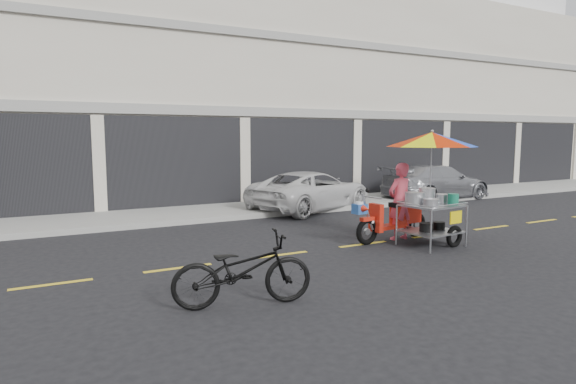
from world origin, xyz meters
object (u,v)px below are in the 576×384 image
silver_pickup (436,182)px  near_bicycle (243,270)px  food_vendor_rig (419,172)px  white_pickup (311,191)px

silver_pickup → near_bicycle: size_ratio=2.31×
near_bicycle → food_vendor_rig: (4.85, 1.84, 1.03)m
white_pickup → near_bicycle: bearing=122.5°
food_vendor_rig → silver_pickup: bearing=36.4°
white_pickup → silver_pickup: size_ratio=0.99×
white_pickup → near_bicycle: white_pickup is taller
white_pickup → silver_pickup: bearing=-110.7°
near_bicycle → food_vendor_rig: 5.29m
silver_pickup → food_vendor_rig: 7.69m
silver_pickup → white_pickup: bearing=86.7°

